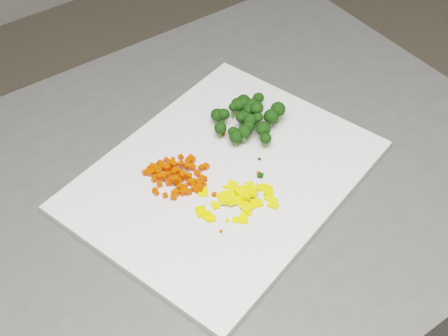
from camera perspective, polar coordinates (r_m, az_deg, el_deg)
cutting_board at (r=0.88m, az=0.00°, el=-0.69°), size 0.48×0.42×0.01m
carrot_pile at (r=0.87m, az=-4.41°, el=-0.12°), size 0.09×0.09×0.03m
pepper_pile at (r=0.84m, az=1.10°, el=-2.74°), size 0.10×0.10×0.01m
broccoli_pile at (r=0.93m, az=2.07°, el=4.85°), size 0.11×0.11×0.05m
carrot_cube_0 at (r=0.85m, az=-2.44°, el=-2.07°), size 0.01×0.01×0.01m
carrot_cube_1 at (r=0.89m, az=-5.88°, el=0.41°), size 0.01×0.01×0.01m
carrot_cube_2 at (r=0.89m, az=-5.79°, el=0.41°), size 0.01×0.01×0.01m
carrot_cube_3 at (r=0.87m, az=-1.97°, el=-1.00°), size 0.01×0.01×0.01m
carrot_cube_4 at (r=0.85m, az=-3.78°, el=-2.23°), size 0.01×0.01×0.01m
carrot_cube_5 at (r=0.88m, az=-2.92°, el=0.22°), size 0.01×0.01×0.01m
carrot_cube_6 at (r=0.86m, az=-3.78°, el=-0.64°), size 0.01×0.01×0.01m
carrot_cube_7 at (r=0.88m, az=-4.56°, el=0.29°), size 0.01×0.01×0.01m
carrot_cube_8 at (r=0.87m, az=-6.41°, el=-1.11°), size 0.01×0.01×0.01m
carrot_cube_9 at (r=0.87m, az=-3.40°, el=0.17°), size 0.01×0.01×0.01m
carrot_cube_10 at (r=0.88m, az=-7.26°, el=-0.44°), size 0.01×0.01×0.01m
carrot_cube_11 at (r=0.88m, az=-4.78°, el=0.54°), size 0.01×0.01×0.01m
carrot_cube_12 at (r=0.86m, az=-3.25°, el=-1.34°), size 0.01×0.01×0.01m
carrot_cube_13 at (r=0.86m, az=-2.89°, el=-1.29°), size 0.01×0.01×0.01m
carrot_cube_14 at (r=0.88m, az=-6.77°, el=-0.31°), size 0.01×0.01×0.01m
carrot_cube_15 at (r=0.87m, az=-5.88°, el=-0.78°), size 0.01×0.01×0.01m
carrot_cube_16 at (r=0.86m, az=-4.52°, el=-1.04°), size 0.01×0.01×0.01m
carrot_cube_17 at (r=0.87m, az=-4.55°, el=-0.61°), size 0.01×0.01×0.01m
carrot_cube_18 at (r=0.86m, az=-4.35°, el=-1.32°), size 0.01×0.01×0.01m
carrot_cube_19 at (r=0.87m, az=-2.44°, el=-0.47°), size 0.01×0.01×0.01m
carrot_cube_20 at (r=0.88m, az=-6.08°, el=-0.06°), size 0.01×0.01×0.01m
carrot_cube_21 at (r=0.88m, az=-4.69°, el=-0.38°), size 0.01×0.01×0.01m
carrot_cube_22 at (r=0.85m, az=-4.60°, el=-2.61°), size 0.01×0.01×0.01m
carrot_cube_23 at (r=0.88m, az=-6.85°, el=-0.10°), size 0.01×0.01×0.01m
carrot_cube_24 at (r=0.86m, az=-6.35°, el=-2.06°), size 0.01×0.01×0.01m
carrot_cube_25 at (r=0.86m, az=-3.68°, el=-1.74°), size 0.01×0.01×0.01m
carrot_cube_26 at (r=0.87m, az=-4.53°, el=-0.57°), size 0.01×0.01×0.01m
carrot_cube_27 at (r=0.86m, az=-5.10°, el=-1.36°), size 0.01×0.01×0.01m
carrot_cube_28 at (r=0.87m, az=-4.59°, el=-0.43°), size 0.01×0.01×0.01m
carrot_cube_29 at (r=0.86m, az=-5.54°, el=-0.78°), size 0.01×0.01×0.01m
carrot_cube_30 at (r=0.87m, az=-4.00°, el=-1.18°), size 0.01×0.01×0.01m
carrot_cube_31 at (r=0.85m, az=-2.21°, el=-1.96°), size 0.01×0.01×0.01m
carrot_cube_32 at (r=0.86m, az=-4.13°, el=-1.21°), size 0.01×0.01×0.01m
carrot_cube_33 at (r=0.85m, az=-5.40°, el=-2.52°), size 0.01×0.01×0.01m
carrot_cube_34 at (r=0.87m, az=-6.31°, el=-0.83°), size 0.01×0.01×0.01m
carrot_cube_35 at (r=0.88m, az=-5.73°, el=0.04°), size 0.01×0.01×0.01m
carrot_cube_36 at (r=0.90m, az=-3.98°, el=0.99°), size 0.01×0.01×0.01m
carrot_cube_37 at (r=0.88m, az=-6.45°, el=-0.31°), size 0.01×0.01×0.01m
carrot_cube_38 at (r=0.85m, az=-2.25°, el=-1.81°), size 0.01×0.01×0.01m
carrot_cube_39 at (r=0.85m, az=-3.23°, el=-2.21°), size 0.01×0.01×0.01m
carrot_cube_40 at (r=0.86m, az=-2.25°, el=-1.36°), size 0.01×0.01×0.01m
carrot_cube_41 at (r=0.88m, az=-6.68°, el=-0.45°), size 0.01×0.01×0.01m
carrot_cube_42 at (r=0.88m, az=-7.02°, el=-0.43°), size 0.01×0.01×0.01m
carrot_cube_43 at (r=0.88m, az=-5.55°, el=0.09°), size 0.01×0.01×0.01m
carrot_cube_44 at (r=0.89m, az=-6.55°, el=0.09°), size 0.01×0.01×0.01m
carrot_cube_45 at (r=0.88m, az=-1.68°, el=0.13°), size 0.01×0.01×0.01m
carrot_cube_46 at (r=0.85m, az=-3.47°, el=-2.17°), size 0.01×0.01×0.01m
carrot_cube_47 at (r=0.90m, az=-3.04°, el=0.97°), size 0.01×0.01×0.01m
carrot_cube_48 at (r=0.88m, az=-5.98°, el=-0.36°), size 0.01×0.01×0.01m
carrot_cube_49 at (r=0.90m, az=-4.68°, el=0.76°), size 0.01×0.01×0.01m
carrot_cube_50 at (r=0.87m, az=-3.19°, el=-0.78°), size 0.01×0.01×0.01m
carrot_cube_51 at (r=0.89m, az=-3.29°, el=0.59°), size 0.01×0.01×0.01m
carrot_cube_52 at (r=0.88m, az=-4.16°, el=-0.43°), size 0.01×0.01×0.01m
carrot_cube_53 at (r=0.88m, az=-2.84°, el=0.00°), size 0.01×0.01×0.01m
carrot_cube_54 at (r=0.86m, az=-4.20°, el=-1.48°), size 0.01×0.01×0.01m
carrot_cube_55 at (r=0.87m, az=-4.41°, el=-0.27°), size 0.01×0.01×0.01m
carrot_cube_56 at (r=0.89m, az=-5.28°, el=0.72°), size 0.01×0.01×0.01m
carrot_cube_57 at (r=0.89m, az=-3.35°, el=0.69°), size 0.01×0.01×0.01m
carrot_cube_58 at (r=0.88m, az=-1.70°, el=0.20°), size 0.01×0.01×0.01m
carrot_cube_59 at (r=0.87m, az=-2.33°, el=-0.65°), size 0.01×0.01×0.01m
carrot_cube_60 at (r=0.86m, az=-4.87°, el=-0.97°), size 0.01×0.01×0.01m
carrot_cube_61 at (r=0.88m, az=-5.07°, el=-0.37°), size 0.01×0.01×0.01m
carrot_cube_62 at (r=0.87m, az=-5.23°, el=-0.00°), size 0.01×0.01×0.01m
carrot_cube_63 at (r=0.87m, az=-6.08°, el=-0.82°), size 0.01×0.01×0.01m
carrot_cube_64 at (r=0.89m, az=-2.94°, el=0.75°), size 0.01×0.01×0.01m
carrot_cube_65 at (r=0.85m, az=-6.21°, el=-2.30°), size 0.01×0.01×0.01m
carrot_cube_66 at (r=0.87m, az=-4.20°, el=-0.78°), size 0.01×0.01×0.01m
carrot_cube_67 at (r=0.86m, az=-5.92°, el=-1.49°), size 0.01×0.01×0.01m
carrot_cube_68 at (r=0.87m, az=-5.26°, el=-0.67°), size 0.01×0.01×0.01m
carrot_cube_69 at (r=0.85m, az=-4.42°, el=-2.28°), size 0.01×0.01×0.01m
carrot_cube_70 at (r=0.88m, az=-3.93°, el=0.35°), size 0.01×0.01×0.01m
carrot_cube_71 at (r=0.86m, az=-4.01°, el=-1.76°), size 0.01×0.01×0.01m
carrot_cube_72 at (r=0.87m, az=-1.75°, el=-1.01°), size 0.01×0.01×0.01m
carrot_cube_73 at (r=0.88m, az=-4.95°, el=0.42°), size 0.01×0.01×0.01m
carrot_cube_74 at (r=0.88m, az=-2.05°, el=0.01°), size 0.01×0.01×0.01m
carrot_cube_75 at (r=0.86m, az=-4.03°, el=-1.75°), size 0.01×0.01×0.01m
carrot_cube_76 at (r=0.85m, az=-2.75°, el=-1.90°), size 0.01×0.01×0.01m
carrot_cube_77 at (r=0.86m, az=-2.83°, el=-1.52°), size 0.01×0.01×0.01m
carrot_cube_78 at (r=0.88m, az=-4.93°, el=-0.62°), size 0.01×0.01×0.01m
pepper_chunk_0 at (r=0.84m, az=-0.81°, el=-3.45°), size 0.01×0.01×0.00m
pepper_chunk_1 at (r=0.84m, az=2.11°, el=-2.54°), size 0.02×0.02×0.01m
pepper_chunk_2 at (r=0.82m, az=1.17°, el=-4.75°), size 0.02×0.01×0.00m
pepper_chunk_3 at (r=0.84m, az=0.68°, el=-2.53°), size 0.01×0.01×0.00m
pepper_chunk_4 at (r=0.83m, az=-2.13°, el=-3.97°), size 0.02×0.02×0.01m
pepper_chunk_5 at (r=0.84m, az=2.97°, el=-3.24°), size 0.02×0.02×0.00m
pepper_chunk_6 at (r=0.85m, az=1.59°, el=-2.10°), size 0.02×0.02×0.01m
pepper_chunk_7 at (r=0.86m, az=2.38°, el=-1.63°), size 0.02×0.02×0.01m
pepper_chunk_8 at (r=0.84m, az=1.91°, el=-2.33°), size 0.02×0.02×0.00m
pepper_chunk_9 at (r=0.82m, az=1.82°, el=-4.68°), size 0.02×0.02×0.00m
pepper_chunk_10 at (r=0.85m, az=4.34°, el=-2.88°), size 0.02×0.02×0.01m
pepper_chunk_11 at (r=0.84m, az=2.56°, el=-2.27°), size 0.02×0.02×0.01m
pepper_chunk_12 at (r=0.82m, az=-1.45°, el=-4.45°), size 0.02×0.02×0.01m
pepper_chunk_13 at (r=0.84m, az=1.55°, el=-2.74°), size 0.02×0.02×0.01m
pepper_chunk_14 at (r=0.85m, az=4.06°, el=-2.11°), size 0.02×0.02×0.01m
pepper_chunk_15 at (r=0.84m, az=4.52°, el=-3.43°), size 0.02×0.02×0.01m
pepper_chunk_16 at (r=0.84m, az=1.81°, el=-2.97°), size 0.02×0.01×0.01m
pepper_chunk_17 at (r=0.86m, az=3.59°, el=-1.76°), size 0.02×0.02×0.01m
pepper_chunk_18 at (r=0.83m, az=2.09°, el=-3.99°), size 0.02×0.02×0.01m
pepper_chunk_19 at (r=0.86m, az=2.36°, el=-1.90°), size 0.02×0.02×0.01m
pepper_chunk_20 at (r=0.84m, az=1.78°, el=-3.09°), size 0.01×0.02×0.01m
pepper_chunk_21 at (r=0.84m, az=0.22°, el=-2.96°), size 0.02×0.02×0.01m
pepper_chunk_22 at (r=0.84m, az=0.59°, el=-2.88°), size 0.02×0.01×0.01m
pepper_chunk_23 at (r=0.84m, az=1.88°, el=-3.40°), size 0.02×0.01×0.01m
pepper_chunk_24 at (r=0.83m, az=0.68°, el=-3.01°), size 0.01×0.02×0.01m
pepper_chunk_25 at (r=0.85m, az=-0.01°, el=-2.67°), size 0.02×0.02×0.00m
pepper_chunk_26 at (r=0.86m, az=1.60°, el=-1.96°), size 0.02×0.02×0.00m
pepper_chunk_27 at (r=0.83m, az=2.04°, el=-3.59°), size 0.01×0.02×0.01m
pepper_chunk_28 at (r=0.85m, az=0.75°, el=-2.33°), size 0.02×0.02×0.01m
pepper_chunk_29 at (r=0.84m, az=1.49°, el=-3.03°), size 0.02×0.02×0.01m
pepper_chunk_30 at (r=0.85m, az=-1.92°, el=-2.23°), size 0.02×0.02×0.00m
pepper_chunk_31 at (r=0.86m, az=0.71°, el=-1.60°), size 0.02×0.02×0.01m
pepper_chunk_32 at (r=0.85m, az=0.00°, el=-2.67°), size 0.02×0.02×0.01m
broccoli_floret_0 at (r=0.95m, az=0.83°, el=5.23°), size 0.02×0.02×0.03m
broccoli_floret_1 at (r=0.92m, az=3.57°, el=3.31°), size 0.03×0.03×0.03m
broccoli_floret_2 at (r=0.96m, az=1.27°, el=5.57°), size 0.03×0.03×0.03m
broccoli_floret_3 at (r=0.96m, az=1.44°, el=5.61°), size 0.03×0.03×0.03m
broccoli_floret_4 at (r=0.91m, az=3.79°, el=2.48°), size 0.02×0.02×0.02m
broccoli_floret_5 at (r=0.95m, az=4.88°, el=5.02°), size 0.03×0.03×0.03m
broccoli_floret_6 at (r=0.93m, az=2.37°, el=3.98°), size 0.03×0.03×0.03m
broccoli_floret_7 at (r=0.94m, az=-0.04°, el=4.57°), size 0.02×0.02×0.03m
broccoli_floret_8 at (r=0.94m, az=2.02°, el=4.45°), size 0.03×0.03×0.03m
broccoli_floret_9 at (r=0.96m, az=3.03°, el=5.36°), size 0.02×0.02×0.03m
broccoli_floret_10 at (r=0.94m, az=2.59°, el=4.73°), size 0.03×0.03×0.03m
broccoli_floret_11 at (r=0.93m, az=2.96°, el=5.11°), size 0.03×0.03×0.03m
broccoli_floret_12 at (r=0.92m, az=0.78°, el=3.11°), size 0.02×0.02×0.02m
broccoli_floret_13 at (r=0.96m, az=1.73°, el=5.60°), size 0.03×0.03×0.03m
broccoli_floret_14 at (r=0.96m, az=2.50°, el=5.44°), size 0.03×0.03×0.03m
broccoli_floret_15 at (r=0.93m, az=2.27°, el=5.05°), size 0.02×0.02×0.03m
broccoli_floret_16 at (r=0.92m, az=-0.38°, el=3.40°), size 0.02×0.02×0.03m
broccoli_floret_17 at (r=0.94m, az=-0.64°, el=4.65°), size 0.03×0.03×0.03m
broccoli_floret_18 at (r=0.97m, az=3.12°, el=6.12°), size 0.02×0.02×0.03m
broccoli_floret_19 at (r=0.91m, az=1.07°, el=2.66°), size 0.03×0.03×0.03m
broccoli_floret_20 at (r=0.92m, az=2.25°, el=3.47°), size 0.02×0.02×0.03m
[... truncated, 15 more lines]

